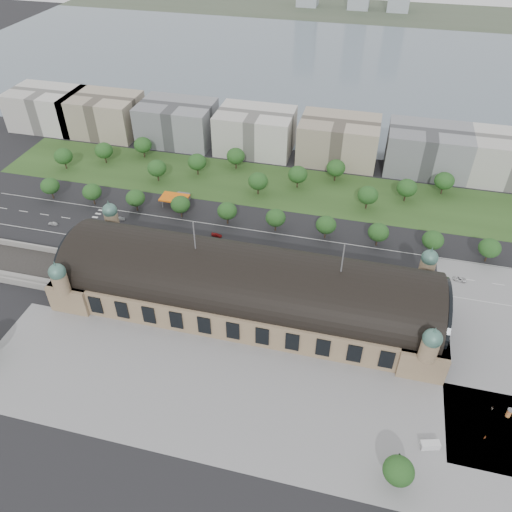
% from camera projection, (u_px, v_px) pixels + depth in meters
% --- Properties ---
extents(ground, '(900.00, 900.00, 0.00)m').
position_uv_depth(ground, '(247.00, 306.00, 201.00)').
color(ground, black).
rests_on(ground, ground).
extents(station, '(150.00, 48.40, 44.30)m').
position_uv_depth(station, '(247.00, 287.00, 194.53)').
color(station, '#947C5C').
rests_on(station, ground).
extents(track_cutting, '(70.00, 24.00, 3.10)m').
position_uv_depth(track_cutting, '(5.00, 265.00, 219.60)').
color(track_cutting, black).
rests_on(track_cutting, ground).
extents(plaza_south, '(190.00, 48.00, 0.12)m').
position_uv_depth(plaza_south, '(243.00, 401.00, 165.95)').
color(plaza_south, gray).
rests_on(plaza_south, ground).
extents(road_slab, '(260.00, 26.00, 0.10)m').
position_uv_depth(road_slab, '(227.00, 243.00, 233.42)').
color(road_slab, black).
rests_on(road_slab, ground).
extents(grass_belt, '(300.00, 45.00, 0.10)m').
position_uv_depth(grass_belt, '(264.00, 185.00, 273.94)').
color(grass_belt, '#2A471C').
rests_on(grass_belt, ground).
extents(petrol_station, '(14.00, 13.00, 5.05)m').
position_uv_depth(petrol_station, '(179.00, 198.00, 258.51)').
color(petrol_station, orange).
rests_on(petrol_station, ground).
extents(lake, '(700.00, 320.00, 0.08)m').
position_uv_depth(lake, '(336.00, 67.00, 425.68)').
color(lake, slate).
rests_on(lake, ground).
extents(far_shore, '(700.00, 120.00, 0.14)m').
position_uv_depth(far_shore, '(357.00, 11.00, 576.47)').
color(far_shore, '#44513D').
rests_on(far_shore, ground).
extents(office_0, '(45.00, 32.00, 24.00)m').
position_uv_depth(office_0, '(48.00, 109.00, 325.73)').
color(office_0, beige).
rests_on(office_0, ground).
extents(office_1, '(45.00, 32.00, 24.00)m').
position_uv_depth(office_1, '(104.00, 115.00, 318.20)').
color(office_1, tan).
rests_on(office_1, ground).
extents(office_2, '(45.00, 32.00, 24.00)m').
position_uv_depth(office_2, '(177.00, 123.00, 308.78)').
color(office_2, gray).
rests_on(office_2, ground).
extents(office_3, '(45.00, 32.00, 24.00)m').
position_uv_depth(office_3, '(255.00, 131.00, 299.37)').
color(office_3, beige).
rests_on(office_3, ground).
extents(office_4, '(45.00, 32.00, 24.00)m').
position_uv_depth(office_4, '(339.00, 140.00, 289.96)').
color(office_4, tan).
rests_on(office_4, ground).
extents(office_5, '(45.00, 32.00, 24.00)m').
position_uv_depth(office_5, '(427.00, 150.00, 280.55)').
color(office_5, gray).
rests_on(office_5, ground).
extents(tree_row_0, '(9.60, 9.60, 11.52)m').
position_uv_depth(tree_row_0, '(50.00, 186.00, 258.88)').
color(tree_row_0, '#2D2116').
rests_on(tree_row_0, ground).
extents(tree_row_1, '(9.60, 9.60, 11.52)m').
position_uv_depth(tree_row_1, '(92.00, 192.00, 254.36)').
color(tree_row_1, '#2D2116').
rests_on(tree_row_1, ground).
extents(tree_row_2, '(9.60, 9.60, 11.52)m').
position_uv_depth(tree_row_2, '(135.00, 198.00, 249.84)').
color(tree_row_2, '#2D2116').
rests_on(tree_row_2, ground).
extents(tree_row_3, '(9.60, 9.60, 11.52)m').
position_uv_depth(tree_row_3, '(180.00, 204.00, 245.32)').
color(tree_row_3, '#2D2116').
rests_on(tree_row_3, ground).
extents(tree_row_4, '(9.60, 9.60, 11.52)m').
position_uv_depth(tree_row_4, '(227.00, 211.00, 240.81)').
color(tree_row_4, '#2D2116').
rests_on(tree_row_4, ground).
extents(tree_row_5, '(9.60, 9.60, 11.52)m').
position_uv_depth(tree_row_5, '(276.00, 218.00, 236.29)').
color(tree_row_5, '#2D2116').
rests_on(tree_row_5, ground).
extents(tree_row_6, '(9.60, 9.60, 11.52)m').
position_uv_depth(tree_row_6, '(326.00, 225.00, 231.77)').
color(tree_row_6, '#2D2116').
rests_on(tree_row_6, ground).
extents(tree_row_7, '(9.60, 9.60, 11.52)m').
position_uv_depth(tree_row_7, '(378.00, 232.00, 227.25)').
color(tree_row_7, '#2D2116').
rests_on(tree_row_7, ground).
extents(tree_row_8, '(9.60, 9.60, 11.52)m').
position_uv_depth(tree_row_8, '(433.00, 240.00, 222.73)').
color(tree_row_8, '#2D2116').
rests_on(tree_row_8, ground).
extents(tree_row_9, '(9.60, 9.60, 11.52)m').
position_uv_depth(tree_row_9, '(490.00, 248.00, 218.22)').
color(tree_row_9, '#2D2116').
rests_on(tree_row_9, ground).
extents(tree_belt_0, '(10.40, 10.40, 12.48)m').
position_uv_depth(tree_belt_0, '(63.00, 156.00, 282.99)').
color(tree_belt_0, '#2D2116').
rests_on(tree_belt_0, ground).
extents(tree_belt_1, '(10.40, 10.40, 12.48)m').
position_uv_depth(tree_belt_1, '(104.00, 150.00, 288.46)').
color(tree_belt_1, '#2D2116').
rests_on(tree_belt_1, ground).
extents(tree_belt_2, '(10.40, 10.40, 12.48)m').
position_uv_depth(tree_belt_2, '(143.00, 145.00, 293.93)').
color(tree_belt_2, '#2D2116').
rests_on(tree_belt_2, ground).
extents(tree_belt_3, '(10.40, 10.40, 12.48)m').
position_uv_depth(tree_belt_3, '(157.00, 168.00, 272.26)').
color(tree_belt_3, '#2D2116').
rests_on(tree_belt_3, ground).
extents(tree_belt_4, '(10.40, 10.40, 12.48)m').
position_uv_depth(tree_belt_4, '(197.00, 162.00, 277.73)').
color(tree_belt_4, '#2D2116').
rests_on(tree_belt_4, ground).
extents(tree_belt_5, '(10.40, 10.40, 12.48)m').
position_uv_depth(tree_belt_5, '(236.00, 156.00, 283.20)').
color(tree_belt_5, '#2D2116').
rests_on(tree_belt_5, ground).
extents(tree_belt_6, '(10.40, 10.40, 12.48)m').
position_uv_depth(tree_belt_6, '(258.00, 181.00, 261.53)').
color(tree_belt_6, '#2D2116').
rests_on(tree_belt_6, ground).
extents(tree_belt_7, '(10.40, 10.40, 12.48)m').
position_uv_depth(tree_belt_7, '(298.00, 174.00, 267.00)').
color(tree_belt_7, '#2D2116').
rests_on(tree_belt_7, ground).
extents(tree_belt_8, '(10.40, 10.40, 12.48)m').
position_uv_depth(tree_belt_8, '(336.00, 168.00, 272.47)').
color(tree_belt_8, '#2D2116').
rests_on(tree_belt_8, ground).
extents(tree_belt_9, '(10.40, 10.40, 12.48)m').
position_uv_depth(tree_belt_9, '(368.00, 195.00, 250.80)').
color(tree_belt_9, '#2D2116').
rests_on(tree_belt_9, ground).
extents(tree_belt_10, '(10.40, 10.40, 12.48)m').
position_uv_depth(tree_belt_10, '(407.00, 188.00, 256.27)').
color(tree_belt_10, '#2D2116').
rests_on(tree_belt_10, ground).
extents(tree_belt_11, '(10.40, 10.40, 12.48)m').
position_uv_depth(tree_belt_11, '(444.00, 181.00, 261.74)').
color(tree_belt_11, '#2D2116').
rests_on(tree_belt_11, ground).
extents(tree_plaza_s, '(9.00, 9.00, 10.64)m').
position_uv_depth(tree_plaza_s, '(399.00, 471.00, 140.19)').
color(tree_plaza_s, '#2D2116').
rests_on(tree_plaza_s, ground).
extents(traffic_car_0, '(4.77, 1.98, 1.61)m').
position_uv_depth(traffic_car_0, '(53.00, 223.00, 244.15)').
color(traffic_car_0, silver).
rests_on(traffic_car_0, ground).
extents(traffic_car_1, '(4.72, 2.16, 1.50)m').
position_uv_depth(traffic_car_1, '(120.00, 219.00, 247.36)').
color(traffic_car_1, gray).
rests_on(traffic_car_1, ground).
extents(traffic_car_2, '(6.13, 3.36, 1.63)m').
position_uv_depth(traffic_car_2, '(175.00, 245.00, 230.49)').
color(traffic_car_2, black).
rests_on(traffic_car_2, ground).
extents(traffic_car_3, '(5.13, 2.34, 1.45)m').
position_uv_depth(traffic_car_3, '(217.00, 235.00, 236.85)').
color(traffic_car_3, maroon).
rests_on(traffic_car_3, ground).
extents(traffic_car_5, '(3.96, 1.66, 1.27)m').
position_uv_depth(traffic_car_5, '(373.00, 264.00, 220.31)').
color(traffic_car_5, slate).
rests_on(traffic_car_5, ground).
extents(traffic_car_6, '(5.58, 3.10, 1.48)m').
position_uv_depth(traffic_car_6, '(459.00, 279.00, 212.33)').
color(traffic_car_6, silver).
rests_on(traffic_car_6, ground).
extents(parked_car_0, '(4.52, 3.61, 1.44)m').
position_uv_depth(parked_car_0, '(131.00, 250.00, 227.78)').
color(parked_car_0, black).
rests_on(parked_car_0, ground).
extents(parked_car_1, '(6.20, 5.69, 1.61)m').
position_uv_depth(parked_car_1, '(108.00, 246.00, 229.91)').
color(parked_car_1, maroon).
rests_on(parked_car_1, ground).
extents(parked_car_2, '(4.83, 3.58, 1.30)m').
position_uv_depth(parked_car_2, '(114.00, 248.00, 229.39)').
color(parked_car_2, '#182145').
rests_on(parked_car_2, ground).
extents(parked_car_3, '(4.77, 4.18, 1.56)m').
position_uv_depth(parked_car_3, '(129.00, 244.00, 231.27)').
color(parked_car_3, slate).
rests_on(parked_car_3, ground).
extents(parked_car_4, '(4.90, 3.92, 1.56)m').
position_uv_depth(parked_car_4, '(191.00, 254.00, 225.57)').
color(parked_car_4, '#B9B9BB').
rests_on(parked_car_4, ground).
extents(parked_car_5, '(6.04, 4.53, 1.53)m').
position_uv_depth(parked_car_5, '(174.00, 251.00, 227.12)').
color(parked_car_5, '#999CA1').
rests_on(parked_car_5, ground).
extents(parked_car_6, '(4.63, 4.11, 1.29)m').
position_uv_depth(parked_car_6, '(220.00, 265.00, 219.82)').
color(parked_car_6, black).
rests_on(parked_car_6, ground).
extents(bus_west, '(10.66, 2.70, 2.96)m').
position_uv_depth(bus_west, '(272.00, 256.00, 223.58)').
color(bus_west, '#B11C21').
rests_on(bus_west, ground).
extents(bus_mid, '(11.63, 3.39, 3.20)m').
position_uv_depth(bus_mid, '(252.00, 253.00, 224.55)').
color(bus_mid, beige).
rests_on(bus_mid, ground).
extents(bus_east, '(13.56, 4.09, 3.72)m').
position_uv_depth(bus_east, '(307.00, 260.00, 220.43)').
color(bus_east, silver).
rests_on(bus_east, ground).
extents(van_south, '(6.21, 3.84, 2.51)m').
position_uv_depth(van_south, '(429.00, 445.00, 152.31)').
color(van_south, silver).
rests_on(van_south, ground).
extents(advertising_column, '(1.85, 1.85, 3.52)m').
position_uv_depth(advertising_column, '(509.00, 413.00, 160.39)').
color(advertising_column, '#CD334F').
rests_on(advertising_column, ground).
extents(pedestrian_1, '(0.83, 0.76, 1.89)m').
position_uv_depth(pedestrian_1, '(485.00, 438.00, 154.57)').
color(pedestrian_1, gray).
rests_on(pedestrian_1, ground).
extents(pedestrian_2, '(0.97, 0.98, 1.80)m').
position_uv_depth(pedestrian_2, '(492.00, 408.00, 162.84)').
color(pedestrian_2, gray).
rests_on(pedestrian_2, ground).
extents(pedestrian_4, '(0.93, 1.23, 1.75)m').
position_uv_depth(pedestrian_4, '(399.00, 455.00, 150.06)').
color(pedestrian_4, gray).
rests_on(pedestrian_4, ground).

